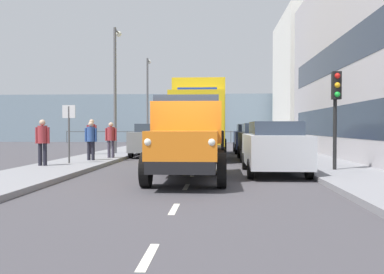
# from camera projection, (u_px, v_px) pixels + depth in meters

# --- Properties ---
(ground_plane) EXTENTS (80.00, 80.00, 0.00)m
(ground_plane) POSITION_uv_depth(u_px,v_px,m) (202.00, 159.00, 21.03)
(ground_plane) COLOR #423F44
(sidewalk_left) EXTENTS (2.56, 41.18, 0.15)m
(sidewalk_left) POSITION_uv_depth(u_px,v_px,m) (302.00, 158.00, 20.73)
(sidewalk_left) COLOR gray
(sidewalk_left) RESTS_ON ground_plane
(sidewalk_right) EXTENTS (2.56, 41.18, 0.15)m
(sidewalk_right) POSITION_uv_depth(u_px,v_px,m) (104.00, 157.00, 21.33)
(sidewalk_right) COLOR gray
(sidewalk_right) RESTS_ON ground_plane
(road_centreline_markings) EXTENTS (0.12, 36.43, 0.01)m
(road_centreline_markings) POSITION_uv_depth(u_px,v_px,m) (201.00, 160.00, 20.32)
(road_centreline_markings) COLOR silver
(road_centreline_markings) RESTS_ON ground_plane
(building_far_block) EXTENTS (7.02, 10.46, 10.97)m
(building_far_block) POSITION_uv_depth(u_px,v_px,m) (321.00, 82.00, 36.88)
(building_far_block) COLOR silver
(building_far_block) RESTS_ON ground_plane
(sea_horizon) EXTENTS (80.00, 0.80, 5.00)m
(sea_horizon) POSITION_uv_depth(u_px,v_px,m) (211.00, 118.00, 44.52)
(sea_horizon) COLOR gray
(sea_horizon) RESTS_ON ground_plane
(seawall_railing) EXTENTS (28.08, 0.08, 1.20)m
(seawall_railing) POSITION_uv_depth(u_px,v_px,m) (210.00, 134.00, 40.96)
(seawall_railing) COLOR #4C5156
(seawall_railing) RESTS_ON ground_plane
(truck_vintage_orange) EXTENTS (2.17, 5.64, 2.43)m
(truck_vintage_orange) POSITION_uv_depth(u_px,v_px,m) (187.00, 140.00, 12.17)
(truck_vintage_orange) COLOR black
(truck_vintage_orange) RESTS_ON ground_plane
(lorry_cargo_yellow) EXTENTS (2.58, 8.20, 3.87)m
(lorry_cargo_yellow) POSITION_uv_depth(u_px,v_px,m) (200.00, 117.00, 21.83)
(lorry_cargo_yellow) COLOR gold
(lorry_cargo_yellow) RESTS_ON ground_plane
(car_silver_kerbside_near) EXTENTS (1.91, 4.52, 1.72)m
(car_silver_kerbside_near) POSITION_uv_depth(u_px,v_px,m) (274.00, 147.00, 14.10)
(car_silver_kerbside_near) COLOR #B7BABF
(car_silver_kerbside_near) RESTS_ON ground_plane
(car_black_kerbside_1) EXTENTS (1.76, 4.44, 1.72)m
(car_black_kerbside_1) POSITION_uv_depth(u_px,v_px,m) (258.00, 141.00, 19.84)
(car_black_kerbside_1) COLOR black
(car_black_kerbside_1) RESTS_ON ground_plane
(car_navy_kerbside_2) EXTENTS (1.79, 4.30, 1.72)m
(car_navy_kerbside_2) POSITION_uv_depth(u_px,v_px,m) (249.00, 138.00, 25.70)
(car_navy_kerbside_2) COLOR navy
(car_navy_kerbside_2) RESTS_ON ground_plane
(car_grey_oppositeside_0) EXTENTS (1.95, 4.05, 1.72)m
(car_grey_oppositeside_0) POSITION_uv_depth(u_px,v_px,m) (152.00, 140.00, 22.51)
(car_grey_oppositeside_0) COLOR slate
(car_grey_oppositeside_0) RESTS_ON ground_plane
(pedestrian_couple_a) EXTENTS (0.53, 0.34, 1.67)m
(pedestrian_couple_a) POSITION_uv_depth(u_px,v_px,m) (42.00, 139.00, 15.50)
(pedestrian_couple_a) COLOR black
(pedestrian_couple_a) RESTS_ON sidewalk_right
(pedestrian_in_dark_coat) EXTENTS (0.53, 0.34, 1.63)m
(pedestrian_in_dark_coat) POSITION_uv_depth(u_px,v_px,m) (91.00, 138.00, 18.08)
(pedestrian_in_dark_coat) COLOR black
(pedestrian_in_dark_coat) RESTS_ON sidewalk_right
(pedestrian_near_railing) EXTENTS (0.53, 0.34, 1.62)m
(pedestrian_near_railing) POSITION_uv_depth(u_px,v_px,m) (111.00, 137.00, 19.51)
(pedestrian_near_railing) COLOR #383342
(pedestrian_near_railing) RESTS_ON sidewalk_right
(pedestrian_by_lamp) EXTENTS (0.53, 0.34, 1.80)m
(pedestrian_by_lamp) POSITION_uv_depth(u_px,v_px,m) (92.00, 134.00, 22.13)
(pedestrian_by_lamp) COLOR #383342
(pedestrian_by_lamp) RESTS_ON sidewalk_right
(traffic_light_near) EXTENTS (0.28, 0.41, 3.20)m
(traffic_light_near) POSITION_uv_depth(u_px,v_px,m) (336.00, 99.00, 13.94)
(traffic_light_near) COLOR black
(traffic_light_near) RESTS_ON sidewalk_left
(lamp_post_promenade) EXTENTS (0.32, 1.14, 6.74)m
(lamp_post_promenade) POSITION_uv_depth(u_px,v_px,m) (116.00, 79.00, 23.09)
(lamp_post_promenade) COLOR #59595B
(lamp_post_promenade) RESTS_ON sidewalk_right
(lamp_post_far) EXTENTS (0.32, 1.14, 6.84)m
(lamp_post_far) POSITION_uv_depth(u_px,v_px,m) (148.00, 94.00, 33.86)
(lamp_post_far) COLOR #59595B
(lamp_post_far) RESTS_ON sidewalk_right
(street_sign) EXTENTS (0.50, 0.07, 2.25)m
(street_sign) POSITION_uv_depth(u_px,v_px,m) (69.00, 124.00, 16.52)
(street_sign) COLOR #4C4C4C
(street_sign) RESTS_ON sidewalk_right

